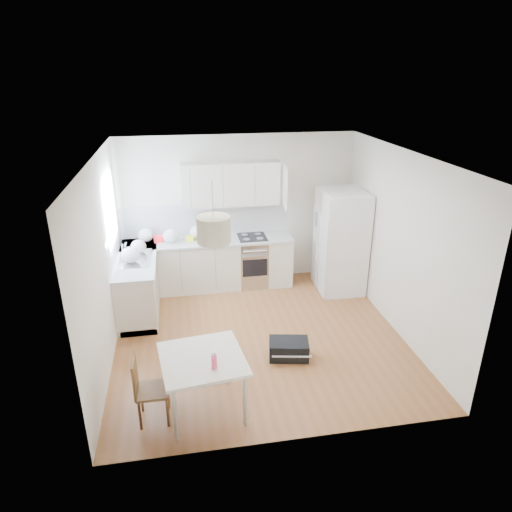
{
  "coord_description": "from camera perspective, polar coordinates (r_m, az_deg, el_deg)",
  "views": [
    {
      "loc": [
        -1.06,
        -5.79,
        3.75
      ],
      "look_at": [
        0.02,
        0.4,
        1.14
      ],
      "focal_mm": 32.0,
      "sensor_mm": 36.0,
      "label": 1
    }
  ],
  "objects": [
    {
      "name": "backsplash_left",
      "position": [
        7.51,
        -17.26,
        1.72
      ],
      "size": [
        0.01,
        1.8,
        0.58
      ],
      "primitive_type": "cube",
      "color": "silver",
      "rests_on": "wall_left"
    },
    {
      "name": "ceiling",
      "position": [
        5.98,
        0.44,
        12.44
      ],
      "size": [
        4.2,
        4.2,
        0.0
      ],
      "primitive_type": "plane",
      "rotation": [
        3.14,
        0.0,
        0.0
      ],
      "color": "white",
      "rests_on": "wall_back"
    },
    {
      "name": "floor",
      "position": [
        6.98,
        0.38,
        -9.95
      ],
      "size": [
        4.2,
        4.2,
        0.0
      ],
      "primitive_type": "plane",
      "color": "brown",
      "rests_on": "ground"
    },
    {
      "name": "grocery_bag_e",
      "position": [
        7.35,
        -15.43,
        0.13
      ],
      "size": [
        0.29,
        0.24,
        0.26
      ],
      "primitive_type": "ellipsoid",
      "color": "white",
      "rests_on": "counter_left"
    },
    {
      "name": "counter_back",
      "position": [
        8.12,
        -6.07,
        1.87
      ],
      "size": [
        3.02,
        0.64,
        0.04
      ],
      "primitive_type": "cube",
      "color": "#B6B9BB",
      "rests_on": "cabinets_back"
    },
    {
      "name": "wall_left",
      "position": [
        6.35,
        -18.58,
        -0.89
      ],
      "size": [
        0.0,
        4.2,
        4.2
      ],
      "primitive_type": "plane",
      "rotation": [
        1.57,
        0.0,
        1.57
      ],
      "color": "white",
      "rests_on": "floor"
    },
    {
      "name": "pendant_lamp",
      "position": [
        4.79,
        -5.31,
        3.31
      ],
      "size": [
        0.44,
        0.44,
        0.28
      ],
      "primitive_type": "cylinder",
      "rotation": [
        0.0,
        0.0,
        0.27
      ],
      "color": "beige",
      "rests_on": "ceiling"
    },
    {
      "name": "sink",
      "position": [
        7.53,
        -14.83,
        -0.35
      ],
      "size": [
        0.5,
        0.8,
        0.16
      ],
      "primitive_type": null,
      "color": "#B0B2B4",
      "rests_on": "counter_left"
    },
    {
      "name": "counter_left",
      "position": [
        7.58,
        -14.79,
        -0.31
      ],
      "size": [
        0.64,
        1.82,
        0.04
      ],
      "primitive_type": "cube",
      "color": "#B6B9BB",
      "rests_on": "cabinets_left"
    },
    {
      "name": "dining_table",
      "position": [
        5.33,
        -6.7,
        -13.18
      ],
      "size": [
        1.03,
        1.03,
        0.73
      ],
      "rotation": [
        0.0,
        0.0,
        0.13
      ],
      "color": "beige",
      "rests_on": "floor"
    },
    {
      "name": "wall_right",
      "position": [
        7.02,
        17.53,
        1.47
      ],
      "size": [
        0.0,
        4.2,
        4.2
      ],
      "primitive_type": "plane",
      "rotation": [
        1.57,
        0.0,
        -1.57
      ],
      "color": "white",
      "rests_on": "floor"
    },
    {
      "name": "backsplash_back",
      "position": [
        8.29,
        -6.31,
        4.58
      ],
      "size": [
        3.0,
        0.01,
        0.58
      ],
      "primitive_type": "cube",
      "color": "silver",
      "rests_on": "wall_back"
    },
    {
      "name": "upper_cabinets",
      "position": [
        8.0,
        -3.18,
        8.97
      ],
      "size": [
        1.7,
        0.32,
        0.75
      ],
      "primitive_type": "cube",
      "color": "beige",
      "rests_on": "wall_back"
    },
    {
      "name": "grocery_bag_b",
      "position": [
        8.05,
        -10.61,
        2.48
      ],
      "size": [
        0.27,
        0.23,
        0.24
      ],
      "primitive_type": "ellipsoid",
      "color": "white",
      "rests_on": "counter_back"
    },
    {
      "name": "drink_bottle",
      "position": [
        5.05,
        -5.27,
        -12.84
      ],
      "size": [
        0.07,
        0.07,
        0.21
      ],
      "primitive_type": "cylinder",
      "rotation": [
        0.0,
        0.0,
        0.28
      ],
      "color": "#E03E5E",
      "rests_on": "dining_table"
    },
    {
      "name": "wall_back",
      "position": [
        8.31,
        -2.21,
        5.76
      ],
      "size": [
        4.2,
        0.0,
        4.2
      ],
      "primitive_type": "plane",
      "rotation": [
        1.57,
        0.0,
        0.0
      ],
      "color": "white",
      "rests_on": "floor"
    },
    {
      "name": "grocery_bag_a",
      "position": [
        8.17,
        -13.65,
        2.52
      ],
      "size": [
        0.27,
        0.23,
        0.24
      ],
      "primitive_type": "ellipsoid",
      "color": "white",
      "rests_on": "counter_back"
    },
    {
      "name": "range_oven",
      "position": [
        8.37,
        -0.48,
        -0.73
      ],
      "size": [
        0.5,
        0.61,
        0.88
      ],
      "primitive_type": null,
      "color": "#B0B2B4",
      "rests_on": "floor"
    },
    {
      "name": "dining_chair",
      "position": [
        5.44,
        -12.8,
        -15.89
      ],
      "size": [
        0.35,
        0.35,
        0.84
      ],
      "primitive_type": null,
      "rotation": [
        0.0,
        0.0,
        0.0
      ],
      "color": "#4A2F16",
      "rests_on": "floor"
    },
    {
      "name": "snack_yellow",
      "position": [
        8.08,
        -8.25,
        2.19
      ],
      "size": [
        0.16,
        0.12,
        0.1
      ],
      "primitive_type": "cube",
      "rotation": [
        0.0,
        0.0,
        -0.27
      ],
      "color": "yellow",
      "rests_on": "counter_back"
    },
    {
      "name": "grocery_bag_d",
      "position": [
        7.71,
        -14.47,
        1.18
      ],
      "size": [
        0.25,
        0.21,
        0.22
      ],
      "primitive_type": "ellipsoid",
      "color": "white",
      "rests_on": "counter_back"
    },
    {
      "name": "gym_bag",
      "position": [
        6.48,
        4.11,
        -11.51
      ],
      "size": [
        0.6,
        0.45,
        0.25
      ],
      "primitive_type": "cube",
      "rotation": [
        0.0,
        0.0,
        -0.19
      ],
      "color": "black",
      "rests_on": "floor"
    },
    {
      "name": "snack_red",
      "position": [
        8.14,
        -12.06,
        2.12
      ],
      "size": [
        0.17,
        0.11,
        0.11
      ],
      "primitive_type": "cube",
      "rotation": [
        0.0,
        0.0,
        -0.05
      ],
      "color": "red",
      "rests_on": "counter_back"
    },
    {
      "name": "snack_orange",
      "position": [
        8.09,
        -4.79,
        2.46
      ],
      "size": [
        0.19,
        0.13,
        0.12
      ],
      "primitive_type": "cube",
      "rotation": [
        0.0,
        0.0,
        -0.11
      ],
      "color": "#CB6C12",
      "rests_on": "counter_back"
    },
    {
      "name": "grocery_bag_c",
      "position": [
        8.16,
        -7.34,
        2.97
      ],
      "size": [
        0.27,
        0.23,
        0.24
      ],
      "primitive_type": "ellipsoid",
      "color": "white",
      "rests_on": "counter_back"
    },
    {
      "name": "refrigerator",
      "position": [
        8.19,
        10.63,
        1.83
      ],
      "size": [
        0.89,
        0.93,
        1.81
      ],
      "primitive_type": null,
      "rotation": [
        0.0,
        0.0,
        -0.03
      ],
      "color": "white",
      "rests_on": "floor"
    },
    {
      "name": "cabinets_left",
      "position": [
        7.77,
        -14.46,
        -3.44
      ],
      "size": [
        0.6,
        1.8,
        0.88
      ],
      "primitive_type": "cube",
      "color": "beige",
      "rests_on": "floor"
    },
    {
      "name": "window_glassblock",
      "position": [
        7.29,
        -17.73,
        5.55
      ],
      "size": [
        0.02,
        1.0,
        1.0
      ],
      "primitive_type": "cube",
      "color": "#BFE0F9",
      "rests_on": "wall_left"
    },
    {
      "name": "cabinets_back",
      "position": [
        8.29,
        -5.94,
        -1.1
      ],
      "size": [
        3.0,
        0.6,
        0.88
      ],
      "primitive_type": "cube",
      "color": "beige",
      "rests_on": "floor"
    }
  ]
}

